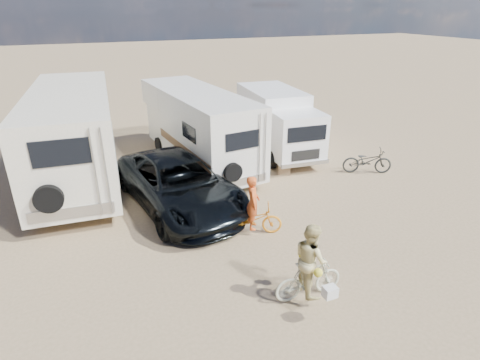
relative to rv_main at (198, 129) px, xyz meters
name	(u,v)px	position (x,y,z in m)	size (l,w,h in m)	color
ground	(278,242)	(0.26, -6.59, -1.54)	(140.00, 140.00, 0.00)	#A28660
rv_main	(198,129)	(0.00, 0.00, 0.00)	(2.26, 7.28, 3.08)	white
rv_left	(74,137)	(-4.68, 0.40, 0.14)	(2.72, 8.88, 3.35)	beige
box_truck	(278,123)	(3.70, 0.04, -0.17)	(2.14, 5.51, 2.74)	white
dark_suv	(179,184)	(-1.72, -3.36, -0.71)	(2.74, 5.94, 1.65)	black
bike_man	(253,219)	(-0.20, -5.82, -1.09)	(0.59, 1.71, 0.90)	orange
bike_woman	(309,279)	(-0.18, -8.87, -1.04)	(0.47, 1.65, 0.99)	beige
rider_man	(253,208)	(-0.20, -5.82, -0.73)	(0.59, 0.39, 1.63)	#D55421
rider_woman	(310,266)	(-0.18, -8.87, -0.67)	(0.84, 0.66, 1.73)	#D6C684
bike_parked	(367,161)	(5.88, -3.43, -1.04)	(0.67, 1.92, 1.01)	#242725
cooler	(247,210)	(0.06, -4.81, -1.33)	(0.53, 0.38, 0.42)	#2A5F98
crate	(284,169)	(2.82, -2.19, -1.36)	(0.45, 0.45, 0.36)	#927553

